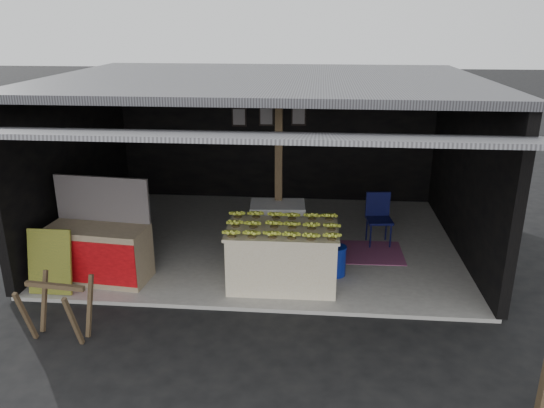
# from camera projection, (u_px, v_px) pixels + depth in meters

# --- Properties ---
(ground) EXTENTS (80.00, 80.00, 0.00)m
(ground) POSITION_uv_depth(u_px,v_px,m) (247.00, 312.00, 7.51)
(ground) COLOR black
(ground) RESTS_ON ground
(concrete_slab) EXTENTS (7.00, 5.00, 0.06)m
(concrete_slab) POSITION_uv_depth(u_px,v_px,m) (265.00, 241.00, 9.85)
(concrete_slab) COLOR gray
(concrete_slab) RESTS_ON ground
(shophouse) EXTENTS (7.40, 7.29, 3.02)m
(shophouse) POSITION_uv_depth(u_px,v_px,m) (266.00, 127.00, 9.47)
(shophouse) COLOR black
(shophouse) RESTS_ON ground
(banana_table) EXTENTS (1.68, 1.05, 0.92)m
(banana_table) POSITION_uv_depth(u_px,v_px,m) (282.00, 256.00, 8.03)
(banana_table) COLOR silver
(banana_table) RESTS_ON concrete_slab
(banana_pile) EXTENTS (1.56, 0.95, 0.18)m
(banana_pile) POSITION_uv_depth(u_px,v_px,m) (283.00, 223.00, 7.85)
(banana_pile) COLOR yellow
(banana_pile) RESTS_ON banana_table
(white_crate) EXTENTS (0.93, 0.67, 0.99)m
(white_crate) POSITION_uv_depth(u_px,v_px,m) (278.00, 232.00, 8.88)
(white_crate) COLOR white
(white_crate) RESTS_ON concrete_slab
(neighbor_stall) EXTENTS (1.60, 0.84, 1.59)m
(neighbor_stall) POSITION_uv_depth(u_px,v_px,m) (98.00, 250.00, 8.20)
(neighbor_stall) COLOR #998466
(neighbor_stall) RESTS_ON concrete_slab
(green_signboard) EXTENTS (0.65, 0.25, 0.97)m
(green_signboard) POSITION_uv_depth(u_px,v_px,m) (50.00, 262.00, 7.79)
(green_signboard) COLOR black
(green_signboard) RESTS_ON concrete_slab
(sawhorse) EXTENTS (0.81, 0.76, 0.79)m
(sawhorse) POSITION_uv_depth(u_px,v_px,m) (57.00, 304.00, 6.72)
(sawhorse) COLOR brown
(sawhorse) RESTS_ON ground
(water_barrel) EXTENTS (0.31, 0.31, 0.46)m
(water_barrel) POSITION_uv_depth(u_px,v_px,m) (336.00, 261.00, 8.40)
(water_barrel) COLOR navy
(water_barrel) RESTS_ON concrete_slab
(plastic_chair) EXTENTS (0.48, 0.48, 0.93)m
(plastic_chair) POSITION_uv_depth(u_px,v_px,m) (378.00, 214.00, 9.54)
(plastic_chair) COLOR #0A0D39
(plastic_chair) RESTS_ON concrete_slab
(magenta_rug) EXTENTS (1.51, 1.02, 0.01)m
(magenta_rug) POSITION_uv_depth(u_px,v_px,m) (359.00, 252.00, 9.28)
(magenta_rug) COLOR #7B1B51
(magenta_rug) RESTS_ON concrete_slab
(picture_frames) EXTENTS (1.62, 0.04, 0.46)m
(picture_frames) POSITION_uv_depth(u_px,v_px,m) (268.00, 116.00, 11.49)
(picture_frames) COLOR black
(picture_frames) RESTS_ON shophouse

